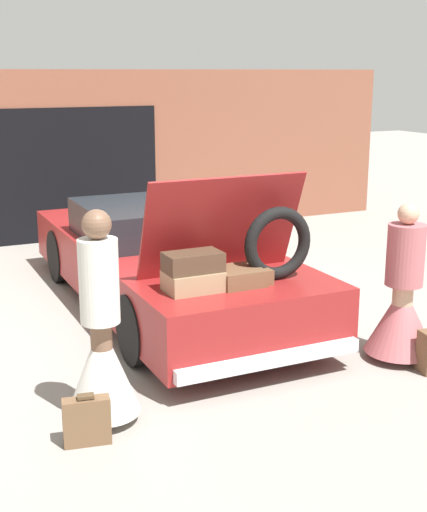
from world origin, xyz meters
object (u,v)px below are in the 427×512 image
person_left (102,348)px  person_right (402,305)px  car (164,260)px  suitcase_beside_left_person (87,421)px

person_left → person_right: bearing=91.6°
car → person_right: bearing=-58.8°
car → person_left: car is taller
suitcase_beside_left_person → car: bearing=58.4°
person_right → suitcase_beside_left_person: bearing=97.0°
person_left → person_right: (3.03, 0.03, -0.08)m
car → person_left: bearing=-120.9°
person_right → person_left: bearing=91.7°
car → person_right: car is taller
person_right → car: bearing=32.4°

